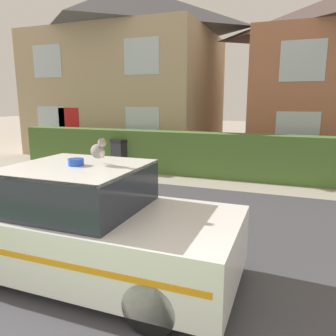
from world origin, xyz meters
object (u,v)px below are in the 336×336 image
object	(u,v)px
cat	(99,150)
wheelie_bin	(122,155)
police_car	(88,226)
house_left	(130,69)

from	to	relation	value
cat	wheelie_bin	distance (m)	7.00
police_car	cat	distance (m)	1.05
police_car	cat	world-z (taller)	cat
cat	police_car	bearing A→B (deg)	-123.42
house_left	wheelie_bin	distance (m)	6.20
police_car	cat	xyz separation A→B (m)	(0.14, 0.12, 1.03)
wheelie_bin	cat	bearing A→B (deg)	-42.61
cat	wheelie_bin	size ratio (longest dim) A/B	0.26
police_car	cat	bearing A→B (deg)	39.29
house_left	police_car	bearing A→B (deg)	-65.51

